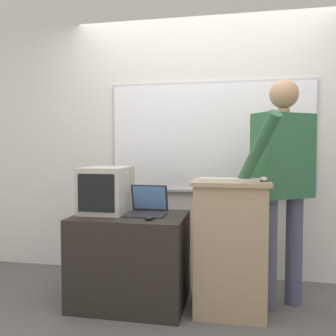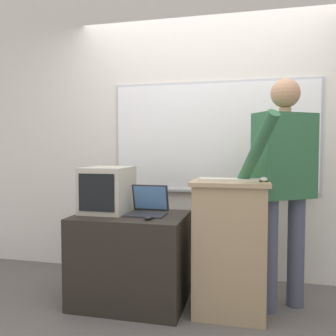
# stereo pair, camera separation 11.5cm
# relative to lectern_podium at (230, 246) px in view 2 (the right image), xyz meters

# --- Properties ---
(back_wall) EXTENTS (6.40, 0.17, 2.92)m
(back_wall) POSITION_rel_lectern_podium_xyz_m (-0.28, 0.79, 0.95)
(back_wall) COLOR silver
(back_wall) RESTS_ON ground_plane
(lectern_podium) EXTENTS (0.57, 0.50, 1.00)m
(lectern_podium) POSITION_rel_lectern_podium_xyz_m (0.00, 0.00, 0.00)
(lectern_podium) COLOR tan
(lectern_podium) RESTS_ON ground_plane
(side_desk) EXTENTS (0.88, 0.63, 0.71)m
(side_desk) POSITION_rel_lectern_podium_xyz_m (-0.78, -0.01, -0.15)
(side_desk) COLOR #28231E
(side_desk) RESTS_ON ground_plane
(person_presenter) EXTENTS (0.62, 0.76, 1.77)m
(person_presenter) POSITION_rel_lectern_podium_xyz_m (0.39, 0.14, 0.53)
(person_presenter) COLOR #474C60
(person_presenter) RESTS_ON ground_plane
(laptop) EXTENTS (0.31, 0.29, 0.23)m
(laptop) POSITION_rel_lectern_podium_xyz_m (-0.66, 0.05, 0.28)
(laptop) COLOR #28282D
(laptop) RESTS_ON side_desk
(wireless_keyboard) EXTENTS (0.43, 0.11, 0.02)m
(wireless_keyboard) POSITION_rel_lectern_podium_xyz_m (-0.01, -0.06, 0.51)
(wireless_keyboard) COLOR beige
(wireless_keyboard) RESTS_ON lectern_podium
(computer_mouse_by_laptop) EXTENTS (0.06, 0.10, 0.03)m
(computer_mouse_by_laptop) POSITION_rel_lectern_podium_xyz_m (-0.59, -0.18, 0.23)
(computer_mouse_by_laptop) COLOR black
(computer_mouse_by_laptop) RESTS_ON side_desk
(computer_mouse_by_keyboard) EXTENTS (0.06, 0.10, 0.03)m
(computer_mouse_by_keyboard) POSITION_rel_lectern_podium_xyz_m (0.23, -0.05, 0.52)
(computer_mouse_by_keyboard) COLOR silver
(computer_mouse_by_keyboard) RESTS_ON lectern_podium
(crt_monitor) EXTENTS (0.36, 0.45, 0.37)m
(crt_monitor) POSITION_rel_lectern_podium_xyz_m (-1.01, 0.06, 0.40)
(crt_monitor) COLOR #BCB7A8
(crt_monitor) RESTS_ON side_desk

